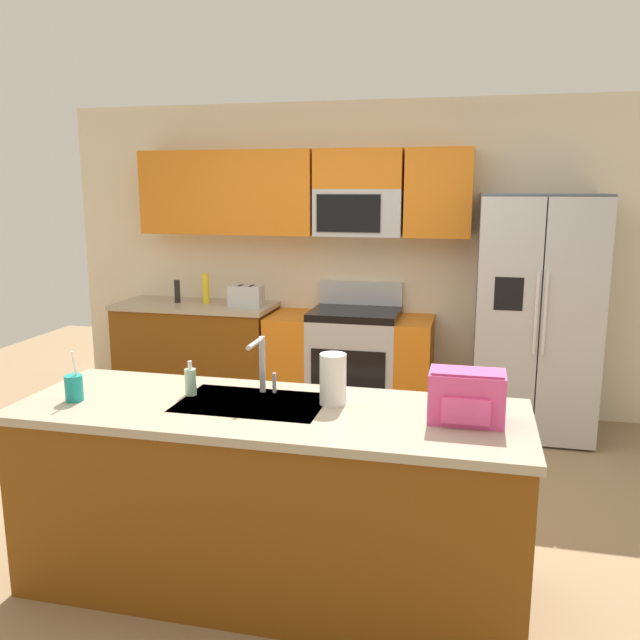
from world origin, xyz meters
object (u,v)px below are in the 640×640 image
object	(u,v)px
refrigerator	(535,316)
paper_towel_roll	(333,379)
toaster	(246,296)
sink_faucet	(262,360)
pepper_mill	(177,291)
drink_cup_teal	(74,388)
range_oven	(350,363)
backpack	(467,395)
soap_dispenser	(191,381)
bottle_yellow	(206,289)

from	to	relation	value
refrigerator	paper_towel_roll	bearing A→B (deg)	-115.10
toaster	sink_faucet	size ratio (longest dim) A/B	0.99
pepper_mill	drink_cup_teal	size ratio (longest dim) A/B	0.82
toaster	paper_towel_roll	xyz separation A→B (m)	(1.26, -2.34, 0.03)
range_oven	sink_faucet	distance (m)	2.40
backpack	soap_dispenser	bearing A→B (deg)	176.86
toaster	soap_dispenser	bearing A→B (deg)	-76.82
soap_dispenser	bottle_yellow	bearing A→B (deg)	111.30
refrigerator	bottle_yellow	distance (m)	2.75
drink_cup_teal	backpack	distance (m)	1.82
backpack	bottle_yellow	bearing A→B (deg)	131.91
bottle_yellow	drink_cup_teal	bearing A→B (deg)	-80.26
refrigerator	pepper_mill	distance (m)	3.00
sink_faucet	bottle_yellow	bearing A→B (deg)	118.69
toaster	sink_faucet	distance (m)	2.44
refrigerator	toaster	bearing A→B (deg)	179.53
sink_faucet	drink_cup_teal	size ratio (longest dim) A/B	1.16
paper_towel_roll	pepper_mill	bearing A→B (deg)	128.62
bottle_yellow	sink_faucet	xyz separation A→B (m)	(1.29, -2.35, 0.04)
bottle_yellow	range_oven	bearing A→B (deg)	-1.32
range_oven	backpack	bearing A→B (deg)	-68.70
bottle_yellow	toaster	bearing A→B (deg)	-11.59
refrigerator	drink_cup_teal	xyz separation A→B (m)	(-2.29, -2.56, 0.04)
toaster	drink_cup_teal	distance (m)	2.58
range_oven	refrigerator	world-z (taller)	refrigerator
range_oven	backpack	distance (m)	2.74
soap_dispenser	backpack	xyz separation A→B (m)	(1.31, -0.07, 0.05)
soap_dispenser	toaster	bearing A→B (deg)	103.18
bottle_yellow	backpack	world-z (taller)	bottle_yellow
soap_dispenser	backpack	bearing A→B (deg)	-3.14
sink_faucet	drink_cup_teal	bearing A→B (deg)	-159.61
pepper_mill	backpack	size ratio (longest dim) A/B	0.62
range_oven	soap_dispenser	xyz separation A→B (m)	(-0.34, -2.42, 0.53)
toaster	soap_dispenser	world-z (taller)	toaster
bottle_yellow	sink_faucet	size ratio (longest dim) A/B	0.91
toaster	refrigerator	bearing A→B (deg)	-0.47
range_oven	pepper_mill	xyz separation A→B (m)	(-1.55, -0.00, 0.56)
toaster	soap_dispenser	xyz separation A→B (m)	(0.56, -2.37, -0.02)
range_oven	refrigerator	distance (m)	1.53
toaster	bottle_yellow	bearing A→B (deg)	168.41
soap_dispenser	backpack	world-z (taller)	backpack
drink_cup_teal	paper_towel_roll	xyz separation A→B (m)	(1.20, 0.23, 0.06)
refrigerator	drink_cup_teal	size ratio (longest dim) A/B	7.59
toaster	backpack	size ratio (longest dim) A/B	0.88
drink_cup_teal	pepper_mill	bearing A→B (deg)	105.14
sink_faucet	pepper_mill	bearing A→B (deg)	123.61
toaster	pepper_mill	world-z (taller)	pepper_mill
sink_faucet	paper_towel_roll	xyz separation A→B (m)	(0.37, -0.07, -0.05)
range_oven	paper_towel_roll	bearing A→B (deg)	-81.34
soap_dispenser	paper_towel_roll	size ratio (longest dim) A/B	0.71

